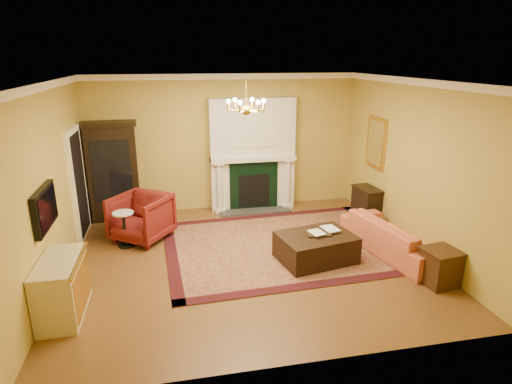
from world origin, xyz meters
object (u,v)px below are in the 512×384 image
object	(u,v)px
coral_sofa	(395,231)
pedestal_table	(124,227)
leather_ottoman	(316,247)
wingback_armchair	(141,215)
console_table	(366,205)
china_cabinet	(114,173)
commode	(62,288)
end_table	(440,268)

from	to	relation	value
coral_sofa	pedestal_table	bearing A→B (deg)	63.97
leather_ottoman	coral_sofa	bearing A→B (deg)	-10.66
wingback_armchair	console_table	world-z (taller)	wingback_armchair
wingback_armchair	console_table	size ratio (longest dim) A/B	1.36
coral_sofa	leather_ottoman	xyz separation A→B (m)	(-1.45, -0.01, -0.17)
china_cabinet	coral_sofa	bearing A→B (deg)	-33.29
wingback_armchair	coral_sofa	xyz separation A→B (m)	(4.40, -1.51, -0.07)
coral_sofa	console_table	xyz separation A→B (m)	(0.20, 1.53, -0.06)
commode	end_table	xyz separation A→B (m)	(5.45, -0.29, -0.13)
wingback_armchair	coral_sofa	bearing A→B (deg)	15.98
commode	end_table	bearing A→B (deg)	-2.78
coral_sofa	console_table	world-z (taller)	coral_sofa
china_cabinet	pedestal_table	bearing A→B (deg)	-83.36
china_cabinet	wingback_armchair	world-z (taller)	china_cabinet
china_cabinet	wingback_armchair	bearing A→B (deg)	-69.50
coral_sofa	leather_ottoman	size ratio (longest dim) A/B	1.73
coral_sofa	end_table	world-z (taller)	coral_sofa
end_table	leather_ottoman	size ratio (longest dim) A/B	0.44
wingback_armchair	commode	bearing A→B (deg)	-76.17
end_table	leather_ottoman	distance (m)	1.95
china_cabinet	coral_sofa	world-z (taller)	china_cabinet
console_table	commode	bearing A→B (deg)	-163.15
china_cabinet	end_table	bearing A→B (deg)	-41.60
wingback_armchair	leather_ottoman	size ratio (longest dim) A/B	0.79
end_table	coral_sofa	bearing A→B (deg)	96.75
wingback_armchair	leather_ottoman	world-z (taller)	wingback_armchair
china_cabinet	pedestal_table	xyz separation A→B (m)	(0.29, -1.56, -0.61)
pedestal_table	end_table	xyz separation A→B (m)	(4.83, -2.38, -0.12)
console_table	coral_sofa	bearing A→B (deg)	-103.85
wingback_armchair	console_table	xyz separation A→B (m)	(4.60, 0.02, -0.13)
wingback_armchair	leather_ottoman	distance (m)	3.33
wingback_armchair	pedestal_table	xyz separation A→B (m)	(-0.29, -0.28, -0.09)
coral_sofa	console_table	size ratio (longest dim) A/B	2.98
pedestal_table	end_table	bearing A→B (deg)	-26.21
wingback_armchair	console_table	distance (m)	4.60
commode	leather_ottoman	bearing A→B (deg)	12.60
commode	wingback_armchair	bearing A→B (deg)	69.16
commode	coral_sofa	xyz separation A→B (m)	(5.31, 0.86, 0.01)
pedestal_table	console_table	xyz separation A→B (m)	(4.89, 0.30, -0.03)
china_cabinet	coral_sofa	distance (m)	5.74
pedestal_table	end_table	distance (m)	5.38
pedestal_table	coral_sofa	bearing A→B (deg)	-14.68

